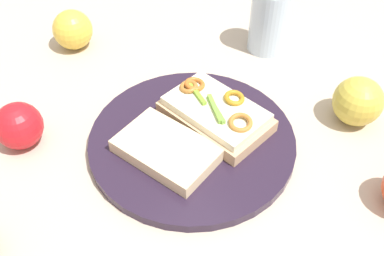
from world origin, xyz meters
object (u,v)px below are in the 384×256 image
at_px(bread_slice_side, 168,151).
at_px(drinking_glass, 269,20).
at_px(plate, 192,141).
at_px(apple_0, 19,126).
at_px(apple_3, 73,30).
at_px(sandwich, 215,112).
at_px(apple_2, 358,101).

xyz_separation_m(bread_slice_side, drinking_glass, (-0.09, 0.32, 0.03)).
relative_size(plate, drinking_glass, 2.59).
distance_m(bread_slice_side, apple_0, 0.22).
bearing_deg(drinking_glass, apple_3, -133.99).
relative_size(bread_slice_side, apple_3, 1.93).
xyz_separation_m(plate, sandwich, (-0.00, 0.05, 0.02)).
height_order(sandwich, apple_2, apple_2).
bearing_deg(apple_3, plate, -2.17).
bearing_deg(drinking_glass, plate, -72.38).
distance_m(apple_0, drinking_glass, 0.46).
height_order(apple_0, drinking_glass, drinking_glass).
xyz_separation_m(bread_slice_side, apple_3, (-0.34, 0.06, 0.01)).
height_order(plate, sandwich, sandwich).
height_order(sandwich, bread_slice_side, sandwich).
bearing_deg(sandwich, drinking_glass, 107.92).
bearing_deg(apple_2, bread_slice_side, -116.00).
height_order(apple_3, drinking_glass, drinking_glass).
bearing_deg(sandwich, plate, -89.61).
xyz_separation_m(sandwich, drinking_glass, (-0.08, 0.22, 0.03)).
relative_size(apple_0, drinking_glass, 0.59).
bearing_deg(apple_0, drinking_glass, 78.66).
height_order(sandwich, apple_3, apple_3).
xyz_separation_m(plate, bread_slice_side, (0.00, -0.05, 0.02)).
bearing_deg(drinking_glass, sandwich, -69.36).
height_order(bread_slice_side, drinking_glass, drinking_glass).
distance_m(plate, apple_2, 0.26).
distance_m(plate, apple_0, 0.25).
xyz_separation_m(bread_slice_side, apple_0, (-0.18, -0.13, 0.01)).
distance_m(apple_2, apple_3, 0.51).
height_order(sandwich, drinking_glass, drinking_glass).
height_order(plate, apple_2, apple_2).
bearing_deg(bread_slice_side, sandwich, 83.63).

